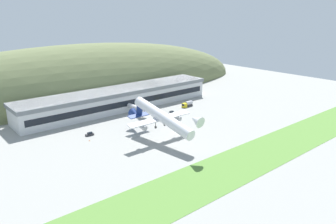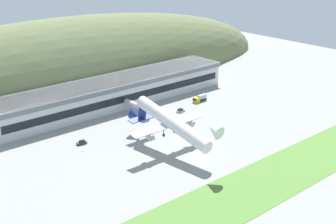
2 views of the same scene
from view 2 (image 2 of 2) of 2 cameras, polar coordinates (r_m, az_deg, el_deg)
name	(u,v)px [view 2 (image 2 of 2)]	position (r m, az deg, el deg)	size (l,w,h in m)	color
ground_plane	(189,139)	(180.56, 2.55, -3.35)	(362.27, 362.27, 0.00)	gray
grass_strip_foreground	(274,178)	(156.77, 12.74, -7.81)	(326.04, 22.11, 0.08)	#568438
hill_backdrop	(59,85)	(253.22, -13.12, 3.26)	(295.17, 68.35, 69.22)	#667047
terminal_building	(114,91)	(217.08, -6.65, 2.62)	(120.59, 20.65, 11.80)	silver
jetway_0	(138,106)	(203.87, -3.73, 0.71)	(3.38, 15.22, 5.43)	silver
cargo_airplane	(171,123)	(167.45, 0.31, -1.34)	(32.61, 47.60, 13.33)	silver
service_car_0	(82,143)	(179.04, -10.48, -3.70)	(3.96, 1.97, 1.51)	#333338
service_car_1	(181,111)	(208.04, 1.54, 0.17)	(4.10, 2.12, 1.46)	#999EA3
fuel_truck	(200,98)	(221.53, 3.93, 1.68)	(7.45, 2.73, 3.29)	gold
traffic_cone_0	(189,115)	(204.41, 2.52, -0.32)	(0.52, 0.52, 0.58)	orange
traffic_cone_1	(82,151)	(173.00, -10.40, -4.71)	(0.52, 0.52, 0.58)	orange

